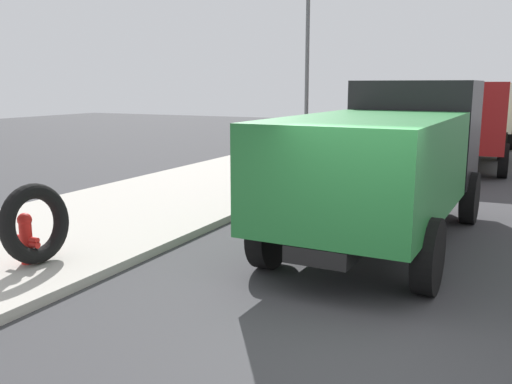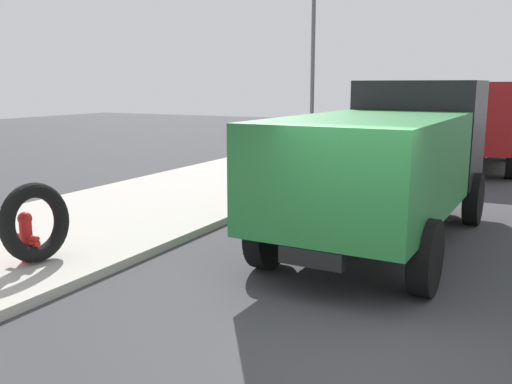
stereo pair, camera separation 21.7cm
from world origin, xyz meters
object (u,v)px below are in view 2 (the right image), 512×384
(fire_hydrant, at_px, (26,235))
(dump_truck_yellow, at_px, (475,122))
(loose_tire, at_px, (35,222))
(dump_truck_red, at_px, (495,112))
(street_light_pole, at_px, (313,61))
(dump_truck_green, at_px, (390,156))

(fire_hydrant, xyz_separation_m, dump_truck_yellow, (15.21, -4.93, 1.03))
(dump_truck_yellow, bearing_deg, loose_tire, 162.40)
(dump_truck_red, bearing_deg, street_light_pole, 163.17)
(dump_truck_green, bearing_deg, loose_tire, 133.70)
(fire_hydrant, xyz_separation_m, dump_truck_green, (4.36, -4.60, 1.03))
(fire_hydrant, relative_size, street_light_pole, 0.12)
(fire_hydrant, relative_size, loose_tire, 0.64)
(loose_tire, relative_size, street_light_pole, 0.18)
(fire_hydrant, relative_size, dump_truck_red, 0.11)
(dump_truck_green, bearing_deg, dump_truck_yellow, -1.70)
(loose_tire, distance_m, street_light_pole, 10.47)
(dump_truck_yellow, xyz_separation_m, street_light_pole, (-5.07, 4.18, 2.01))
(dump_truck_green, bearing_deg, dump_truck_red, -0.85)
(fire_hydrant, bearing_deg, loose_tire, -57.79)
(loose_tire, bearing_deg, dump_truck_red, -11.34)
(dump_truck_red, xyz_separation_m, street_light_pole, (-13.70, 4.15, 2.01))
(loose_tire, distance_m, dump_truck_yellow, 15.89)
(dump_truck_green, distance_m, dump_truck_yellow, 10.85)
(dump_truck_yellow, bearing_deg, fire_hydrant, 162.05)
(fire_hydrant, height_order, loose_tire, loose_tire)
(loose_tire, bearing_deg, street_light_pole, -3.53)
(dump_truck_yellow, height_order, street_light_pole, street_light_pole)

